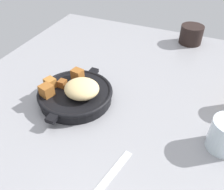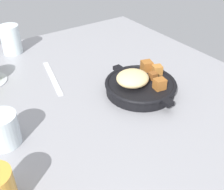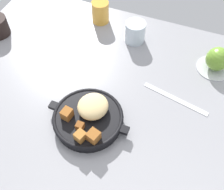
{
  "view_description": "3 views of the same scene",
  "coord_description": "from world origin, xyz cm",
  "px_view_note": "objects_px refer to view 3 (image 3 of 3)",
  "views": [
    {
      "loc": [
        43.97,
        21.39,
        44.89
      ],
      "look_at": [
        2.33,
        3.29,
        7.99
      ],
      "focal_mm": 39.19,
      "sensor_mm": 36.0,
      "label": 1
    },
    {
      "loc": [
        -52.65,
        36.66,
        45.78
      ],
      "look_at": [
        -2.11,
        2.02,
        4.01
      ],
      "focal_mm": 44.87,
      "sensor_mm": 36.0,
      "label": 2
    },
    {
      "loc": [
        21.42,
        -45.62,
        70.82
      ],
      "look_at": [
        3.37,
        -0.0,
        4.29
      ],
      "focal_mm": 43.87,
      "sensor_mm": 36.0,
      "label": 3
    }
  ],
  "objects_px": {
    "cast_iron_skillet": "(89,117)",
    "water_glass_short": "(135,32)",
    "butter_knife": "(175,99)",
    "red_apple": "(218,59)",
    "juice_glass_amber": "(100,12)"
  },
  "relations": [
    {
      "from": "cast_iron_skillet",
      "to": "water_glass_short",
      "type": "height_order",
      "value": "water_glass_short"
    },
    {
      "from": "butter_knife",
      "to": "water_glass_short",
      "type": "height_order",
      "value": "water_glass_short"
    },
    {
      "from": "cast_iron_skillet",
      "to": "red_apple",
      "type": "xyz_separation_m",
      "value": [
        0.31,
        0.36,
        0.02
      ]
    },
    {
      "from": "cast_iron_skillet",
      "to": "juice_glass_amber",
      "type": "bearing_deg",
      "value": 108.83
    },
    {
      "from": "butter_knife",
      "to": "red_apple",
      "type": "bearing_deg",
      "value": 74.26
    },
    {
      "from": "cast_iron_skillet",
      "to": "red_apple",
      "type": "distance_m",
      "value": 0.47
    },
    {
      "from": "cast_iron_skillet",
      "to": "butter_knife",
      "type": "relative_size",
      "value": 1.14
    },
    {
      "from": "red_apple",
      "to": "water_glass_short",
      "type": "bearing_deg",
      "value": 173.63
    },
    {
      "from": "cast_iron_skillet",
      "to": "juice_glass_amber",
      "type": "distance_m",
      "value": 0.47
    },
    {
      "from": "butter_knife",
      "to": "juice_glass_amber",
      "type": "relative_size",
      "value": 2.58
    },
    {
      "from": "red_apple",
      "to": "water_glass_short",
      "type": "height_order",
      "value": "red_apple"
    },
    {
      "from": "juice_glass_amber",
      "to": "water_glass_short",
      "type": "height_order",
      "value": "juice_glass_amber"
    },
    {
      "from": "cast_iron_skillet",
      "to": "water_glass_short",
      "type": "distance_m",
      "value": 0.39
    },
    {
      "from": "cast_iron_skillet",
      "to": "water_glass_short",
      "type": "xyz_separation_m",
      "value": [
        0.01,
        0.39,
        0.01
      ]
    },
    {
      "from": "butter_knife",
      "to": "cast_iron_skillet",
      "type": "bearing_deg",
      "value": -129.28
    }
  ]
}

